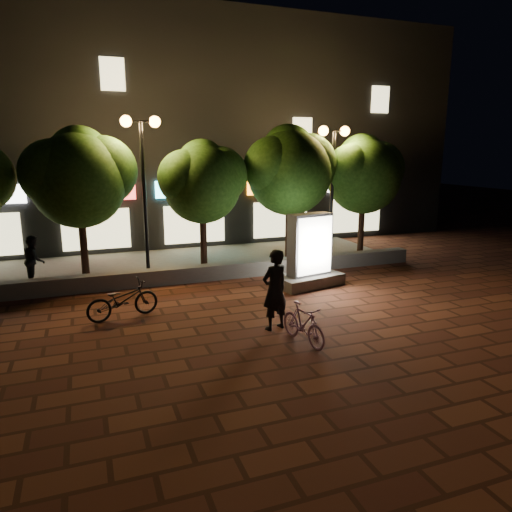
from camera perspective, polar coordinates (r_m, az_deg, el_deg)
name	(u,v)px	position (r m, az deg, el deg)	size (l,w,h in m)	color
ground	(237,321)	(11.81, -2.28, -7.97)	(80.00, 80.00, 0.00)	brown
retaining_wall	(200,273)	(15.41, -6.90, -2.09)	(16.00, 0.45, 0.50)	slate
sidewalk	(184,263)	(17.84, -8.77, -0.80)	(16.00, 5.00, 0.08)	slate
building_block	(153,133)	(23.76, -12.48, 14.47)	(28.00, 8.12, 11.30)	black
tree_left	(80,174)	(15.99, -20.75, 9.33)	(3.60, 3.00, 4.89)	#321C13
tree_mid	(203,179)	(16.48, -6.50, 9.34)	(3.24, 2.70, 4.50)	#321C13
tree_right	(290,167)	(17.55, 4.19, 10.74)	(3.72, 3.10, 5.07)	#321C13
tree_far_right	(364,172)	(19.10, 13.08, 10.02)	(3.48, 2.90, 4.76)	#321C13
street_lamp_left	(142,155)	(15.83, -13.72, 11.87)	(1.26, 0.36, 5.18)	black
street_lamp_right	(333,158)	(18.05, 9.42, 11.70)	(1.26, 0.36, 4.98)	black
ad_kiosk	(309,257)	(14.67, 6.55, -0.12)	(2.29, 1.47, 2.30)	slate
scooter_pink	(303,324)	(10.44, 5.79, -8.24)	(0.42, 1.50, 0.90)	#C283B5
rider	(275,290)	(11.03, 2.31, -4.15)	(0.71, 0.47, 1.95)	black
scooter_parked	(123,300)	(12.35, -15.98, -5.18)	(0.64, 1.83, 0.96)	black
pedestrian	(34,260)	(16.01, -25.46, -0.45)	(0.76, 0.59, 1.56)	black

